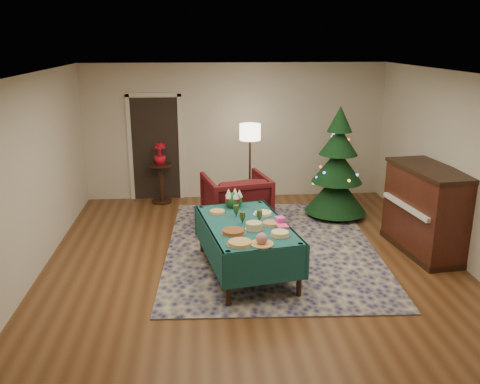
{
  "coord_description": "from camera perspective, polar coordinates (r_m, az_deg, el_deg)",
  "views": [
    {
      "loc": [
        -0.74,
        -6.56,
        3.15
      ],
      "look_at": [
        -0.14,
        0.73,
        0.93
      ],
      "focal_mm": 38.0,
      "sensor_mm": 36.0,
      "label": 1
    }
  ],
  "objects": [
    {
      "name": "piano",
      "position": [
        8.16,
        20.16,
        -2.03
      ],
      "size": [
        0.88,
        1.6,
        1.33
      ],
      "color": "black",
      "rests_on": "ground"
    },
    {
      "name": "platter_3",
      "position": [
        6.57,
        -0.76,
        -4.49
      ],
      "size": [
        0.33,
        0.33,
        0.05
      ],
      "color": "silver",
      "rests_on": "buffet_table"
    },
    {
      "name": "room_shell",
      "position": [
        6.84,
        1.65,
        1.64
      ],
      "size": [
        7.0,
        7.0,
        7.0
      ],
      "color": "#593319",
      "rests_on": "ground"
    },
    {
      "name": "napkin_stack",
      "position": [
        6.77,
        4.78,
        -3.91
      ],
      "size": [
        0.17,
        0.17,
        0.04
      ],
      "primitive_type": "cube",
      "rotation": [
        0.0,
        0.0,
        0.18
      ],
      "color": "#F7447C",
      "rests_on": "buffet_table"
    },
    {
      "name": "platter_0",
      "position": [
        6.22,
        -0.01,
        -5.76
      ],
      "size": [
        0.34,
        0.34,
        0.05
      ],
      "color": "silver",
      "rests_on": "buffet_table"
    },
    {
      "name": "goblet_1",
      "position": [
        6.95,
        2.19,
        -2.68
      ],
      "size": [
        0.08,
        0.08,
        0.17
      ],
      "color": "#2D471E",
      "rests_on": "buffet_table"
    },
    {
      "name": "platter_5",
      "position": [
        6.88,
        3.48,
        -3.55
      ],
      "size": [
        0.26,
        0.26,
        0.04
      ],
      "color": "silver",
      "rests_on": "buffet_table"
    },
    {
      "name": "buffet_table",
      "position": [
        6.97,
        0.69,
        -4.67
      ],
      "size": [
        1.41,
        2.04,
        0.73
      ],
      "color": "black",
      "rests_on": "ground"
    },
    {
      "name": "potted_plant",
      "position": [
        10.05,
        -8.98,
        3.75
      ],
      "size": [
        0.24,
        0.43,
        0.24
      ],
      "primitive_type": "imported",
      "color": "red",
      "rests_on": "side_table"
    },
    {
      "name": "centerpiece",
      "position": [
        7.55,
        -0.73,
        -0.77
      ],
      "size": [
        0.26,
        0.26,
        0.3
      ],
      "color": "#1E4C1E",
      "rests_on": "buffet_table"
    },
    {
      "name": "doorway",
      "position": [
        10.29,
        -9.47,
        5.15
      ],
      "size": [
        1.08,
        0.04,
        2.16
      ],
      "color": "black",
      "rests_on": "ground"
    },
    {
      "name": "platter_6",
      "position": [
        7.26,
        2.61,
        -2.41
      ],
      "size": [
        0.28,
        0.28,
        0.04
      ],
      "color": "silver",
      "rests_on": "buffet_table"
    },
    {
      "name": "armchair",
      "position": [
        8.63,
        -0.44,
        -0.79
      ],
      "size": [
        1.2,
        1.15,
        1.05
      ],
      "primitive_type": "imported",
      "rotation": [
        0.0,
        0.0,
        3.36
      ],
      "color": "#511114",
      "rests_on": "ground"
    },
    {
      "name": "platter_1",
      "position": [
        6.21,
        2.46,
        -5.41
      ],
      "size": [
        0.3,
        0.3,
        0.16
      ],
      "color": "silver",
      "rests_on": "buffet_table"
    },
    {
      "name": "platter_4",
      "position": [
        6.69,
        1.57,
        -3.86
      ],
      "size": [
        0.25,
        0.25,
        0.1
      ],
      "color": "silver",
      "rests_on": "buffet_table"
    },
    {
      "name": "gift_box",
      "position": [
        6.91,
        4.5,
        -3.2
      ],
      "size": [
        0.14,
        0.14,
        0.1
      ],
      "primitive_type": "cube",
      "rotation": [
        0.0,
        0.0,
        0.18
      ],
      "color": "#F644CB",
      "rests_on": "buffet_table"
    },
    {
      "name": "rug",
      "position": [
        8.03,
        3.47,
        -6.17
      ],
      "size": [
        3.41,
        4.36,
        0.02
      ],
      "primitive_type": "cube",
      "rotation": [
        0.0,
        0.0,
        -0.05
      ],
      "color": "#121344",
      "rests_on": "ground"
    },
    {
      "name": "platter_2",
      "position": [
        6.51,
        4.52,
        -4.71
      ],
      "size": [
        0.26,
        0.26,
        0.06
      ],
      "color": "silver",
      "rests_on": "buffet_table"
    },
    {
      "name": "platter_7",
      "position": [
        7.32,
        -2.56,
        -2.26
      ],
      "size": [
        0.25,
        0.25,
        0.04
      ],
      "color": "silver",
      "rests_on": "buffet_table"
    },
    {
      "name": "goblet_0",
      "position": [
        7.15,
        -0.44,
        -2.1
      ],
      "size": [
        0.08,
        0.08,
        0.17
      ],
      "color": "#2D471E",
      "rests_on": "buffet_table"
    },
    {
      "name": "side_table",
      "position": [
        10.18,
        -8.84,
        0.9
      ],
      "size": [
        0.44,
        0.44,
        0.78
      ],
      "color": "black",
      "rests_on": "ground"
    },
    {
      "name": "goblet_2",
      "position": [
        6.88,
        0.28,
        -2.88
      ],
      "size": [
        0.08,
        0.08,
        0.17
      ],
      "color": "#2D471E",
      "rests_on": "buffet_table"
    },
    {
      "name": "floor_lamp",
      "position": [
        9.53,
        1.13,
        6.18
      ],
      "size": [
        0.39,
        0.39,
        1.62
      ],
      "color": "#A57F3F",
      "rests_on": "ground"
    },
    {
      "name": "christmas_tree",
      "position": [
        9.29,
        10.88,
        2.64
      ],
      "size": [
        1.14,
        1.14,
        2.03
      ],
      "color": "black",
      "rests_on": "ground"
    }
  ]
}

